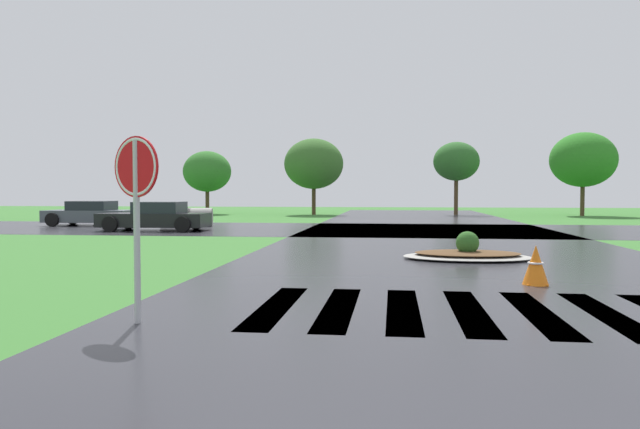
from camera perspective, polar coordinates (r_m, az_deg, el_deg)
The scene contains 10 objects.
asphalt_roadway at distance 12.97m, azimuth 13.66°, elevation -5.11°, with size 10.53×80.00×0.01m, color #2B2B30.
asphalt_cross_road at distance 25.81m, azimuth 10.36°, elevation -1.46°, with size 90.00×9.48×0.01m, color #2B2B30.
crosswalk_stripes at distance 8.57m, azimuth 17.16°, elevation -8.92°, with size 6.75×3.21×0.01m.
stop_sign at distance 7.68m, azimuth -17.27°, elevation 2.72°, with size 0.70×0.34×2.33m.
median_island at distance 14.86m, azimuth 14.00°, elevation -3.68°, with size 3.10×1.91×0.68m.
car_blue_compact at distance 25.87m, azimuth -15.54°, elevation -0.26°, with size 4.53×2.23×1.22m.
car_silver_hatch at distance 30.85m, azimuth -21.22°, elevation 0.06°, with size 4.15×2.32×1.19m.
drainage_pipe_stack at distance 28.72m, azimuth -12.70°, elevation -0.25°, with size 2.50×1.34×0.87m.
traffic_cone at distance 11.14m, azimuth 20.05°, elevation -4.63°, with size 0.45×0.45×0.70m.
background_treeline at distance 42.38m, azimuth 11.46°, elevation 4.77°, with size 37.85×4.93×5.65m.
Camera 1 is at (-1.49, -2.78, 1.65)m, focal length 33.24 mm.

